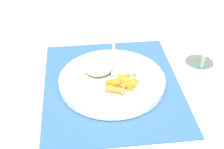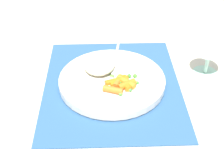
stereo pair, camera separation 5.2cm
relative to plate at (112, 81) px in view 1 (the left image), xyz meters
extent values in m
plane|color=beige|center=(0.00, 0.00, -0.02)|extent=(2.40, 2.40, 0.00)
cube|color=#2D5684|center=(0.00, 0.00, -0.01)|extent=(0.40, 0.34, 0.01)
cylinder|color=silver|center=(0.00, 0.00, 0.00)|extent=(0.26, 0.26, 0.02)
ellipsoid|color=beige|center=(-0.04, -0.03, 0.02)|extent=(0.09, 0.08, 0.03)
cylinder|color=orange|center=(0.02, 0.01, 0.02)|extent=(0.04, 0.03, 0.01)
cylinder|color=orange|center=(0.02, 0.01, 0.02)|extent=(0.03, 0.06, 0.01)
cylinder|color=orange|center=(0.04, 0.03, 0.02)|extent=(0.04, 0.05, 0.02)
cylinder|color=orange|center=(0.03, 0.03, 0.02)|extent=(0.05, 0.05, 0.01)
cylinder|color=orange|center=(0.02, 0.01, 0.02)|extent=(0.04, 0.05, 0.01)
cylinder|color=orange|center=(0.06, 0.00, 0.02)|extent=(0.03, 0.05, 0.02)
cylinder|color=orange|center=(0.03, 0.03, 0.02)|extent=(0.05, 0.02, 0.01)
sphere|color=green|center=(0.00, 0.06, 0.01)|extent=(0.01, 0.01, 0.01)
sphere|color=#56AE32|center=(0.00, 0.00, 0.01)|extent=(0.01, 0.01, 0.01)
sphere|color=#58932E|center=(0.03, 0.02, 0.01)|extent=(0.01, 0.01, 0.01)
sphere|color=#4FA641|center=(0.03, 0.05, 0.01)|extent=(0.01, 0.01, 0.01)
sphere|color=green|center=(0.00, 0.04, 0.01)|extent=(0.01, 0.01, 0.01)
sphere|color=green|center=(0.03, 0.03, 0.01)|extent=(0.01, 0.01, 0.01)
sphere|color=green|center=(0.04, 0.01, 0.01)|extent=(0.01, 0.01, 0.01)
sphere|color=#5AA543|center=(0.07, 0.02, 0.01)|extent=(0.01, 0.01, 0.01)
sphere|color=green|center=(0.03, 0.06, 0.01)|extent=(0.01, 0.01, 0.01)
sphere|color=green|center=(0.03, 0.02, 0.01)|extent=(0.01, 0.01, 0.01)
sphere|color=#4B963D|center=(0.00, 0.03, 0.01)|extent=(0.01, 0.01, 0.01)
sphere|color=#479241|center=(0.05, 0.04, 0.01)|extent=(0.01, 0.01, 0.01)
sphere|color=#508E36|center=(0.05, 0.01, 0.01)|extent=(0.01, 0.01, 0.01)
sphere|color=green|center=(0.00, 0.02, 0.01)|extent=(0.01, 0.01, 0.01)
cube|color=silver|center=(0.03, -0.01, 0.01)|extent=(0.05, 0.02, 0.01)
cube|color=silver|center=(-0.07, 0.01, 0.01)|extent=(0.17, 0.03, 0.01)
cylinder|color=#B2E0CC|center=(-0.05, 0.25, -0.01)|extent=(0.06, 0.06, 0.00)
cylinder|color=#B2E0CC|center=(-0.05, 0.25, 0.02)|extent=(0.01, 0.01, 0.06)
cone|color=#B2E0CC|center=(-0.05, 0.25, 0.09)|extent=(0.08, 0.08, 0.07)
camera|label=1|loc=(0.64, -0.07, 0.49)|focal=52.23mm
camera|label=2|loc=(0.64, -0.02, 0.49)|focal=52.23mm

